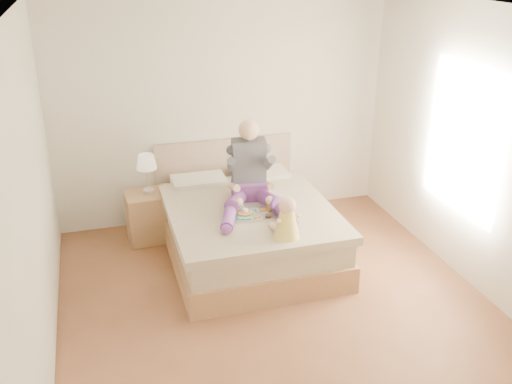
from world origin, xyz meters
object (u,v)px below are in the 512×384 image
object	(u,v)px
nightstand	(148,216)
adult	(251,179)
bed	(246,225)
baby	(286,221)
tray	(253,213)

from	to	relation	value
nightstand	adult	size ratio (longest dim) A/B	0.51
bed	baby	world-z (taller)	baby
adult	tray	bearing A→B (deg)	-93.03
baby	bed	bearing A→B (deg)	86.60
adult	baby	size ratio (longest dim) A/B	2.75
tray	baby	size ratio (longest dim) A/B	1.13
nightstand	baby	xyz separation A→B (m)	(1.15, -1.48, 0.49)
adult	bed	bearing A→B (deg)	152.25
bed	adult	distance (m)	0.56
bed	nightstand	world-z (taller)	bed
tray	baby	bearing A→B (deg)	-63.54
tray	adult	bearing A→B (deg)	86.50
bed	baby	size ratio (longest dim) A/B	5.33
nightstand	adult	bearing A→B (deg)	-34.07
adult	baby	xyz separation A→B (m)	(0.10, -0.85, -0.10)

